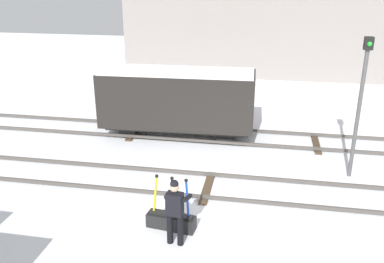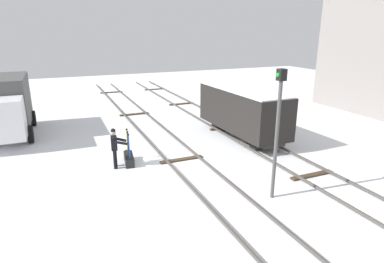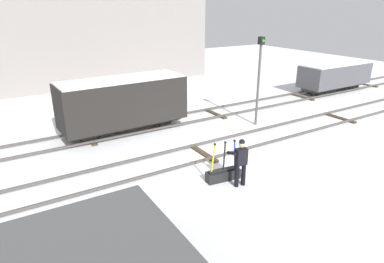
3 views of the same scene
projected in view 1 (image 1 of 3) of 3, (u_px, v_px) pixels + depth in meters
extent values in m
plane|color=white|center=(207.00, 189.00, 12.52)|extent=(60.00, 60.00, 0.00)
cube|color=#4C4742|center=(204.00, 197.00, 11.81)|extent=(44.00, 0.07, 0.10)
cube|color=#4C4742|center=(211.00, 174.00, 13.14)|extent=(44.00, 0.07, 0.10)
cube|color=#423323|center=(207.00, 187.00, 12.51)|extent=(0.24, 1.94, 0.08)
cube|color=#4C4742|center=(220.00, 142.00, 15.59)|extent=(44.00, 0.07, 0.10)
cube|color=#4C4742|center=(225.00, 129.00, 16.92)|extent=(44.00, 0.07, 0.10)
cube|color=#423323|center=(136.00, 132.00, 16.87)|extent=(0.24, 1.94, 0.08)
cube|color=#423323|center=(316.00, 143.00, 15.70)|extent=(0.24, 1.94, 0.08)
cube|color=black|center=(171.00, 222.00, 10.55)|extent=(1.28, 0.52, 0.36)
cube|color=black|center=(171.00, 214.00, 10.47)|extent=(1.13, 0.35, 0.06)
cylinder|color=yellow|center=(155.00, 195.00, 10.42)|extent=(0.17, 0.08, 1.05)
sphere|color=black|center=(157.00, 176.00, 10.21)|extent=(0.09, 0.09, 0.09)
cylinder|color=black|center=(172.00, 197.00, 10.29)|extent=(0.11, 0.07, 1.05)
sphere|color=black|center=(172.00, 178.00, 10.10)|extent=(0.09, 0.09, 0.09)
cylinder|color=#1E47B7|center=(187.00, 200.00, 10.17)|extent=(0.12, 0.07, 1.05)
sphere|color=black|center=(186.00, 180.00, 10.00)|extent=(0.09, 0.09, 0.09)
cylinder|color=black|center=(170.00, 228.00, 9.90)|extent=(0.15, 0.15, 0.80)
cylinder|color=black|center=(180.00, 230.00, 9.83)|extent=(0.15, 0.15, 0.80)
cube|color=black|center=(175.00, 204.00, 9.62)|extent=(0.41, 0.29, 0.56)
sphere|color=tan|center=(174.00, 187.00, 9.47)|extent=(0.22, 0.22, 0.22)
sphere|color=black|center=(174.00, 184.00, 9.43)|extent=(0.19, 0.19, 0.19)
cylinder|color=black|center=(170.00, 195.00, 9.88)|extent=(0.18, 0.55, 0.27)
cylinder|color=black|center=(187.00, 198.00, 9.77)|extent=(0.18, 0.55, 0.25)
cylinder|color=#4C4C4C|center=(358.00, 116.00, 12.60)|extent=(0.12, 0.12, 3.99)
cube|color=black|center=(369.00, 43.00, 11.82)|extent=(0.24, 0.24, 0.36)
sphere|color=green|center=(370.00, 44.00, 11.71)|extent=(0.14, 0.14, 0.14)
cube|color=#2D2B28|center=(178.00, 126.00, 16.45)|extent=(5.57, 1.39, 0.20)
cube|color=black|center=(177.00, 98.00, 16.05)|extent=(5.89, 2.20, 2.04)
cube|color=white|center=(177.00, 72.00, 15.68)|extent=(5.77, 2.11, 0.06)
cylinder|color=black|center=(127.00, 129.00, 16.22)|extent=(0.70, 0.12, 0.70)
cylinder|color=black|center=(135.00, 120.00, 17.24)|extent=(0.70, 0.12, 0.70)
cylinder|color=black|center=(225.00, 135.00, 15.70)|extent=(0.70, 0.12, 0.70)
cylinder|color=black|center=(227.00, 125.00, 16.73)|extent=(0.70, 0.12, 0.70)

